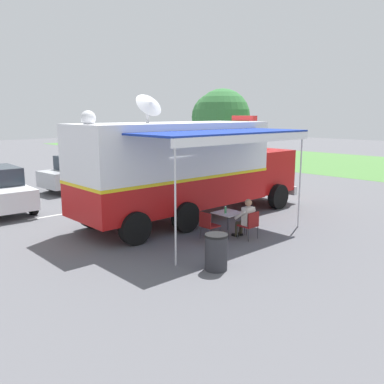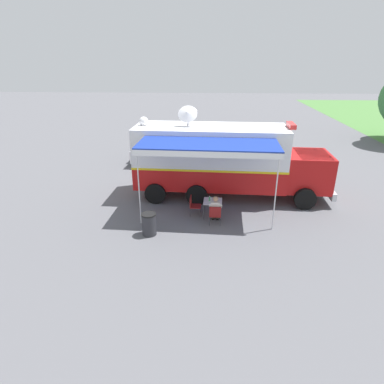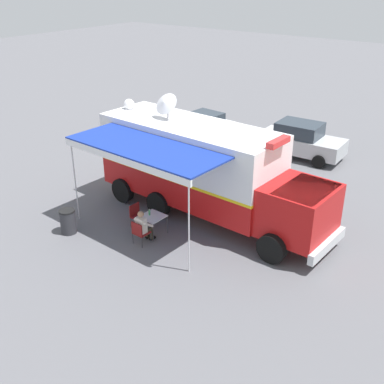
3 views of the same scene
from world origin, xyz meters
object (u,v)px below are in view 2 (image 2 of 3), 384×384
object	(u,v)px
folding_table	(213,202)
car_far_corner	(152,147)
folding_chair_at_table	(215,214)
car_behind_truck	(223,141)
command_truck	(225,159)
seated_responder	(215,209)
water_bottle	(210,199)
folding_chair_beside_table	(193,204)
trash_bin	(149,224)

from	to	relation	value
folding_table	car_far_corner	distance (m)	9.32
folding_chair_at_table	car_behind_truck	xyz separation A→B (m)	(-11.06, 0.77, 0.37)
car_behind_truck	car_far_corner	xyz separation A→B (m)	(1.86, -4.88, 0.00)
command_truck	seated_responder	bearing A→B (deg)	-9.62
car_behind_truck	car_far_corner	size ratio (longest dim) A/B	0.99
folding_table	water_bottle	size ratio (longest dim) A/B	3.73
command_truck	car_behind_truck	bearing A→B (deg)	178.09
folding_chair_beside_table	seated_responder	distance (m)	1.20
command_truck	seated_responder	distance (m)	3.26
folding_table	trash_bin	bearing A→B (deg)	-55.40
folding_chair_at_table	command_truck	bearing A→B (deg)	170.79
seated_responder	car_behind_truck	size ratio (longest dim) A/B	0.29
water_bottle	trash_bin	bearing A→B (deg)	-53.79
command_truck	seated_responder	xyz separation A→B (m)	(2.95, -0.50, -1.29)
trash_bin	car_far_corner	xyz separation A→B (m)	(-10.14, -1.50, 0.42)
car_far_corner	car_behind_truck	bearing A→B (deg)	110.81
folding_chair_beside_table	seated_responder	bearing A→B (deg)	53.60
trash_bin	seated_responder	bearing A→B (deg)	113.20
folding_table	water_bottle	bearing A→B (deg)	-91.62
water_bottle	seated_responder	size ratio (longest dim) A/B	0.18
command_truck	car_behind_truck	xyz separation A→B (m)	(-7.93, 0.26, -1.06)
folding_chair_at_table	folding_chair_beside_table	world-z (taller)	same
folding_table	car_far_corner	bearing A→B (deg)	-154.48
folding_table	folding_chair_at_table	xyz separation A→B (m)	(0.80, 0.10, -0.16)
command_truck	folding_chair_beside_table	world-z (taller)	command_truck
folding_table	folding_chair_at_table	bearing A→B (deg)	6.96
folding_chair_at_table	folding_table	bearing A→B (deg)	-173.04
seated_responder	car_behind_truck	distance (m)	10.90
water_bottle	trash_bin	distance (m)	2.97
command_truck	folding_chair_beside_table	size ratio (longest dim) A/B	11.03
folding_table	water_bottle	world-z (taller)	water_bottle
car_far_corner	water_bottle	bearing A→B (deg)	24.75
command_truck	folding_table	distance (m)	2.73
folding_chair_at_table	seated_responder	xyz separation A→B (m)	(-0.19, 0.01, 0.14)
water_bottle	folding_chair_at_table	world-z (taller)	water_bottle
folding_chair_beside_table	seated_responder	world-z (taller)	seated_responder
water_bottle	folding_chair_at_table	bearing A→B (deg)	16.45
water_bottle	folding_chair_beside_table	size ratio (longest dim) A/B	0.26
folding_table	car_far_corner	world-z (taller)	car_far_corner
folding_table	car_far_corner	xyz separation A→B (m)	(-8.41, -4.01, 0.21)
water_bottle	car_far_corner	distance (m)	9.25
command_truck	water_bottle	world-z (taller)	command_truck
seated_responder	trash_bin	bearing A→B (deg)	-66.80
water_bottle	car_far_corner	xyz separation A→B (m)	(-8.40, -3.87, 0.05)
folding_chair_at_table	folding_chair_beside_table	xyz separation A→B (m)	(-0.89, -0.95, 0.00)
car_behind_truck	folding_chair_at_table	bearing A→B (deg)	-4.00
command_truck	car_far_corner	distance (m)	7.70
water_bottle	car_behind_truck	world-z (taller)	car_behind_truck
seated_responder	car_behind_truck	world-z (taller)	car_behind_truck
command_truck	car_far_corner	world-z (taller)	command_truck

